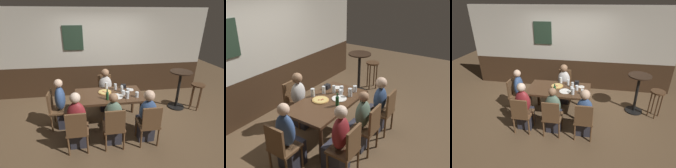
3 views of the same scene
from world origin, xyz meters
TOP-DOWN VIEW (x-y plane):
  - ground_plane at (0.00, 0.00)m, footprint 12.00×12.00m
  - wall_back at (-0.01, 1.65)m, footprint 6.40×0.13m
  - dining_table at (0.00, 0.00)m, footprint 1.53×0.84m
  - chair_right_near at (0.67, -0.84)m, footprint 0.40×0.40m
  - chair_head_west at (-1.18, 0.00)m, footprint 0.40×0.40m
  - chair_left_near at (-0.67, -0.84)m, footprint 0.40×0.40m
  - chair_mid_near at (0.00, -0.84)m, footprint 0.40×0.40m
  - chair_mid_far at (0.00, 0.84)m, footprint 0.40×0.40m
  - person_right_near at (0.67, -0.67)m, footprint 0.34×0.37m
  - person_head_west at (-1.02, 0.00)m, footprint 0.37×0.34m
  - person_left_near at (-0.67, -0.67)m, footprint 0.34×0.37m
  - person_mid_near at (0.00, -0.67)m, footprint 0.34×0.37m
  - person_mid_far at (-0.00, 0.67)m, footprint 0.34×0.37m
  - pizza at (-0.07, 0.11)m, footprint 0.30×0.30m
  - pint_glass_stout at (0.59, -0.22)m, footprint 0.08×0.08m
  - highball_clear at (0.19, 0.23)m, footprint 0.07×0.07m
  - beer_glass_half at (-0.01, 0.33)m, footprint 0.07×0.07m
  - pint_glass_pale at (0.44, -0.01)m, footprint 0.08×0.08m
  - tumbler_water at (0.32, 0.09)m, footprint 0.06×0.06m
  - beer_glass_tall at (0.37, -0.25)m, footprint 0.08×0.08m
  - pint_glass_amber at (0.33, -0.07)m, footprint 0.07×0.07m
  - beer_bottle_green at (-0.06, -0.24)m, footprint 0.06×0.06m
  - plate_white_large at (0.17, -0.14)m, footprint 0.27×0.27m
  - plate_white_small at (0.54, 0.16)m, footprint 0.16×0.16m
  - condiment_caddy at (0.41, 0.31)m, footprint 0.11×0.09m
  - side_bar_table at (1.95, 0.44)m, footprint 0.56×0.56m
  - bar_stool at (2.40, 0.29)m, footprint 0.34×0.34m

SIDE VIEW (x-z plane):
  - ground_plane at x=0.00m, z-range 0.00..0.00m
  - person_mid_near at x=0.00m, z-range -0.09..1.01m
  - person_mid_far at x=0.00m, z-range -0.09..1.03m
  - person_right_near at x=0.67m, z-range -0.08..1.04m
  - person_head_west at x=-1.02m, z-range -0.09..1.07m
  - person_left_near at x=-0.67m, z-range -0.09..1.07m
  - chair_right_near at x=0.67m, z-range 0.06..0.94m
  - chair_head_west at x=-1.18m, z-range 0.06..0.94m
  - chair_left_near at x=-0.67m, z-range 0.06..0.94m
  - chair_mid_near at x=0.00m, z-range 0.06..0.94m
  - chair_mid_far at x=0.00m, z-range 0.06..0.94m
  - bar_stool at x=2.40m, z-range 0.20..0.92m
  - side_bar_table at x=1.95m, z-range 0.09..1.14m
  - dining_table at x=0.00m, z-range 0.28..1.02m
  - plate_white_large at x=0.17m, z-range 0.74..0.75m
  - plate_white_small at x=0.54m, z-range 0.74..0.75m
  - pizza at x=-0.07m, z-range 0.74..0.77m
  - condiment_caddy at x=0.41m, z-range 0.74..0.83m
  - pint_glass_amber at x=0.33m, z-range 0.74..0.84m
  - pint_glass_pale at x=0.44m, z-range 0.73..0.85m
  - pint_glass_stout at x=0.59m, z-range 0.73..0.85m
  - highball_clear at x=0.19m, z-range 0.73..0.88m
  - tumbler_water at x=0.32m, z-range 0.73..0.88m
  - beer_glass_half at x=-0.01m, z-range 0.73..0.89m
  - beer_glass_tall at x=0.37m, z-range 0.73..0.89m
  - beer_bottle_green at x=-0.06m, z-range 0.71..0.95m
  - wall_back at x=-0.01m, z-range 0.00..2.60m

